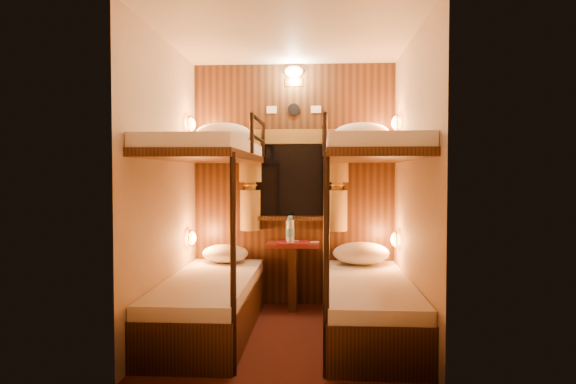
# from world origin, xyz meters

# --- Properties ---
(floor) EXTENTS (2.10, 2.10, 0.00)m
(floor) POSITION_xyz_m (0.00, 0.00, 0.00)
(floor) COLOR #390F0F
(floor) RESTS_ON ground
(ceiling) EXTENTS (2.10, 2.10, 0.00)m
(ceiling) POSITION_xyz_m (0.00, 0.00, 2.40)
(ceiling) COLOR silver
(ceiling) RESTS_ON wall_back
(wall_back) EXTENTS (2.40, 0.00, 2.40)m
(wall_back) POSITION_xyz_m (0.00, 1.05, 1.20)
(wall_back) COLOR #C6B293
(wall_back) RESTS_ON floor
(wall_front) EXTENTS (2.40, 0.00, 2.40)m
(wall_front) POSITION_xyz_m (0.00, -1.05, 1.20)
(wall_front) COLOR #C6B293
(wall_front) RESTS_ON floor
(wall_left) EXTENTS (0.00, 2.40, 2.40)m
(wall_left) POSITION_xyz_m (-1.00, 0.00, 1.20)
(wall_left) COLOR #C6B293
(wall_left) RESTS_ON floor
(wall_right) EXTENTS (0.00, 2.40, 2.40)m
(wall_right) POSITION_xyz_m (1.00, 0.00, 1.20)
(wall_right) COLOR #C6B293
(wall_right) RESTS_ON floor
(back_panel) EXTENTS (2.00, 0.03, 2.40)m
(back_panel) POSITION_xyz_m (0.00, 1.04, 1.20)
(back_panel) COLOR black
(back_panel) RESTS_ON floor
(bunk_left) EXTENTS (0.72, 1.90, 1.82)m
(bunk_left) POSITION_xyz_m (-0.65, 0.07, 0.56)
(bunk_left) COLOR black
(bunk_left) RESTS_ON floor
(bunk_right) EXTENTS (0.72, 1.90, 1.82)m
(bunk_right) POSITION_xyz_m (0.65, 0.07, 0.56)
(bunk_right) COLOR black
(bunk_right) RESTS_ON floor
(window) EXTENTS (1.00, 0.12, 0.79)m
(window) POSITION_xyz_m (0.00, 1.00, 1.18)
(window) COLOR black
(window) RESTS_ON back_panel
(curtains) EXTENTS (1.10, 0.22, 1.00)m
(curtains) POSITION_xyz_m (0.00, 0.97, 1.26)
(curtains) COLOR olive
(curtains) RESTS_ON back_panel
(back_fixtures) EXTENTS (0.54, 0.09, 0.48)m
(back_fixtures) POSITION_xyz_m (0.00, 1.00, 2.25)
(back_fixtures) COLOR black
(back_fixtures) RESTS_ON back_panel
(reading_lamps) EXTENTS (2.00, 0.20, 1.25)m
(reading_lamps) POSITION_xyz_m (-0.00, 0.70, 1.24)
(reading_lamps) COLOR orange
(reading_lamps) RESTS_ON wall_left
(table) EXTENTS (0.50, 0.34, 0.66)m
(table) POSITION_xyz_m (0.00, 0.85, 0.41)
(table) COLOR #4E1412
(table) RESTS_ON floor
(bottle_left) EXTENTS (0.08, 0.08, 0.26)m
(bottle_left) POSITION_xyz_m (-0.02, 0.79, 0.76)
(bottle_left) COLOR #99BFE5
(bottle_left) RESTS_ON table
(bottle_right) EXTENTS (0.07, 0.07, 0.24)m
(bottle_right) POSITION_xyz_m (-0.04, 0.91, 0.75)
(bottle_right) COLOR #99BFE5
(bottle_right) RESTS_ON table
(sachet_a) EXTENTS (0.10, 0.09, 0.01)m
(sachet_a) POSITION_xyz_m (0.21, 0.86, 0.65)
(sachet_a) COLOR silver
(sachet_a) RESTS_ON table
(sachet_b) EXTENTS (0.08, 0.06, 0.01)m
(sachet_b) POSITION_xyz_m (0.02, 0.91, 0.65)
(sachet_b) COLOR silver
(sachet_b) RESTS_ON table
(pillow_lower_left) EXTENTS (0.44, 0.32, 0.17)m
(pillow_lower_left) POSITION_xyz_m (-0.65, 0.78, 0.54)
(pillow_lower_left) COLOR silver
(pillow_lower_left) RESTS_ON bunk_left
(pillow_lower_right) EXTENTS (0.53, 0.38, 0.21)m
(pillow_lower_right) POSITION_xyz_m (0.65, 0.76, 0.56)
(pillow_lower_right) COLOR silver
(pillow_lower_right) RESTS_ON bunk_right
(pillow_upper_left) EXTENTS (0.52, 0.37, 0.20)m
(pillow_upper_left) POSITION_xyz_m (-0.65, 0.70, 1.69)
(pillow_upper_left) COLOR silver
(pillow_upper_left) RESTS_ON bunk_left
(pillow_upper_right) EXTENTS (0.52, 0.37, 0.20)m
(pillow_upper_right) POSITION_xyz_m (0.65, 0.73, 1.69)
(pillow_upper_right) COLOR silver
(pillow_upper_right) RESTS_ON bunk_right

